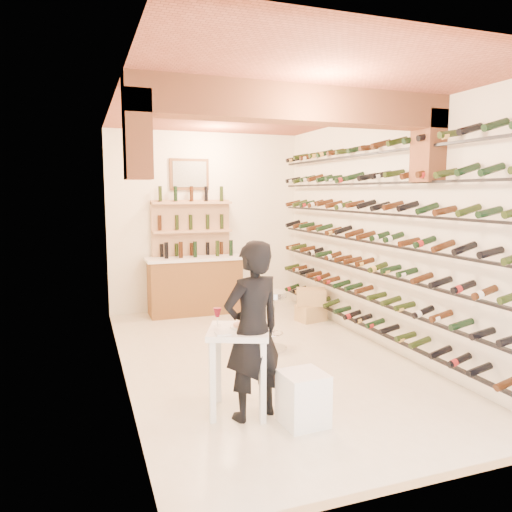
{
  "coord_description": "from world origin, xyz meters",
  "views": [
    {
      "loc": [
        -2.16,
        -5.72,
        2.13
      ],
      "look_at": [
        0.0,
        0.3,
        1.3
      ],
      "focal_mm": 34.43,
      "sensor_mm": 36.0,
      "label": 1
    }
  ],
  "objects_px": {
    "back_counter": "(195,284)",
    "person": "(253,331)",
    "wine_rack": "(370,236)",
    "crate_lower": "(311,313)",
    "tasting_table": "(239,344)",
    "white_stool": "(303,398)",
    "chrome_barstool": "(272,316)"
  },
  "relations": [
    {
      "from": "tasting_table",
      "to": "crate_lower",
      "type": "height_order",
      "value": "tasting_table"
    },
    {
      "from": "white_stool",
      "to": "chrome_barstool",
      "type": "xyz_separation_m",
      "value": [
        0.52,
        2.11,
        0.22
      ]
    },
    {
      "from": "tasting_table",
      "to": "chrome_barstool",
      "type": "height_order",
      "value": "tasting_table"
    },
    {
      "from": "person",
      "to": "chrome_barstool",
      "type": "distance_m",
      "value": 2.07
    },
    {
      "from": "wine_rack",
      "to": "white_stool",
      "type": "bearing_deg",
      "value": -135.27
    },
    {
      "from": "back_counter",
      "to": "chrome_barstool",
      "type": "relative_size",
      "value": 2.11
    },
    {
      "from": "back_counter",
      "to": "white_stool",
      "type": "xyz_separation_m",
      "value": [
        0.01,
        -4.45,
        -0.29
      ]
    },
    {
      "from": "person",
      "to": "crate_lower",
      "type": "height_order",
      "value": "person"
    },
    {
      "from": "back_counter",
      "to": "person",
      "type": "relative_size",
      "value": 1.0
    },
    {
      "from": "wine_rack",
      "to": "crate_lower",
      "type": "relative_size",
      "value": 12.54
    },
    {
      "from": "back_counter",
      "to": "tasting_table",
      "type": "relative_size",
      "value": 1.68
    },
    {
      "from": "back_counter",
      "to": "white_stool",
      "type": "height_order",
      "value": "back_counter"
    },
    {
      "from": "chrome_barstool",
      "to": "crate_lower",
      "type": "distance_m",
      "value": 1.7
    },
    {
      "from": "wine_rack",
      "to": "chrome_barstool",
      "type": "height_order",
      "value": "wine_rack"
    },
    {
      "from": "wine_rack",
      "to": "tasting_table",
      "type": "height_order",
      "value": "wine_rack"
    },
    {
      "from": "crate_lower",
      "to": "chrome_barstool",
      "type": "bearing_deg",
      "value": -134.6
    },
    {
      "from": "person",
      "to": "wine_rack",
      "type": "bearing_deg",
      "value": -161.77
    },
    {
      "from": "white_stool",
      "to": "chrome_barstool",
      "type": "distance_m",
      "value": 2.18
    },
    {
      "from": "chrome_barstool",
      "to": "back_counter",
      "type": "bearing_deg",
      "value": 102.66
    },
    {
      "from": "tasting_table",
      "to": "wine_rack",
      "type": "bearing_deg",
      "value": 52.31
    },
    {
      "from": "tasting_table",
      "to": "person",
      "type": "bearing_deg",
      "value": -38.21
    },
    {
      "from": "wine_rack",
      "to": "person",
      "type": "relative_size",
      "value": 3.36
    },
    {
      "from": "white_stool",
      "to": "person",
      "type": "xyz_separation_m",
      "value": [
        -0.39,
        0.29,
        0.6
      ]
    },
    {
      "from": "wine_rack",
      "to": "person",
      "type": "bearing_deg",
      "value": -145.56
    },
    {
      "from": "wine_rack",
      "to": "back_counter",
      "type": "xyz_separation_m",
      "value": [
        -1.83,
        2.65,
        -1.02
      ]
    },
    {
      "from": "wine_rack",
      "to": "crate_lower",
      "type": "height_order",
      "value": "wine_rack"
    },
    {
      "from": "wine_rack",
      "to": "white_stool",
      "type": "xyz_separation_m",
      "value": [
        -1.82,
        -1.81,
        -1.3
      ]
    },
    {
      "from": "tasting_table",
      "to": "white_stool",
      "type": "bearing_deg",
      "value": -20.75
    },
    {
      "from": "back_counter",
      "to": "crate_lower",
      "type": "bearing_deg",
      "value": -34.3
    },
    {
      "from": "chrome_barstool",
      "to": "wine_rack",
      "type": "bearing_deg",
      "value": -12.95
    },
    {
      "from": "back_counter",
      "to": "tasting_table",
      "type": "xyz_separation_m",
      "value": [
        -0.47,
        -4.01,
        0.15
      ]
    },
    {
      "from": "person",
      "to": "crate_lower",
      "type": "distance_m",
      "value": 3.73
    }
  ]
}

